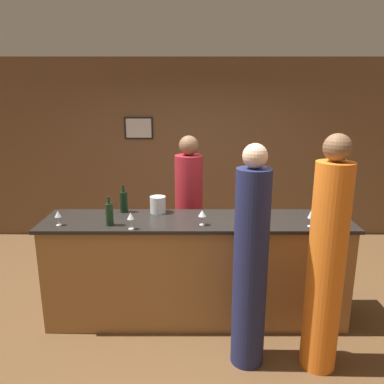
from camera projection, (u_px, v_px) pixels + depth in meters
ground_plane at (195, 316)px, 3.92m from camera, size 14.00×14.00×0.00m
back_wall at (193, 150)px, 5.92m from camera, size 8.00×0.08×2.80m
bar_counter at (195, 269)px, 3.79m from camera, size 3.00×0.66×1.07m
bartender at (188, 218)px, 4.36m from camera, size 0.32×0.32×1.81m
guest_0 at (325, 263)px, 2.99m from camera, size 0.29×0.29×1.98m
guest_1 at (249, 265)px, 3.05m from camera, size 0.28×0.28×1.90m
wine_bottle_0 at (108, 214)px, 3.46m from camera, size 0.07×0.07×0.28m
wine_bottle_1 at (122, 202)px, 3.85m from camera, size 0.08×0.08×0.28m
ice_bucket at (157, 205)px, 3.84m from camera, size 0.16×0.16×0.17m
wine_glass_0 at (201, 214)px, 3.47m from camera, size 0.07×0.07×0.14m
wine_glass_1 at (57, 215)px, 3.45m from camera, size 0.06×0.06×0.14m
wine_glass_2 at (129, 217)px, 3.36m from camera, size 0.07×0.07×0.16m
wine_glass_3 at (310, 215)px, 3.43m from camera, size 0.06×0.06×0.16m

